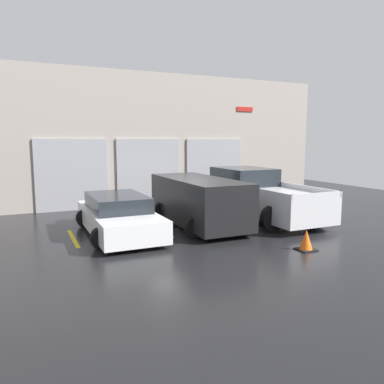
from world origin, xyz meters
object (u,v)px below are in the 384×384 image
(pickup_truck, at_px, (260,195))
(sedan_white, at_px, (118,216))
(sedan_side, at_px, (198,200))
(traffic_cone, at_px, (306,241))

(pickup_truck, bearing_deg, sedan_white, -177.00)
(sedan_side, bearing_deg, traffic_cone, -70.01)
(traffic_cone, bearing_deg, pickup_truck, 71.68)
(sedan_white, bearing_deg, traffic_cone, -42.82)
(sedan_side, distance_m, traffic_cone, 4.07)
(sedan_side, relative_size, traffic_cone, 8.35)
(sedan_white, relative_size, sedan_side, 1.00)
(sedan_white, bearing_deg, pickup_truck, 3.00)
(pickup_truck, height_order, traffic_cone, pickup_truck)
(sedan_white, bearing_deg, sedan_side, -0.49)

